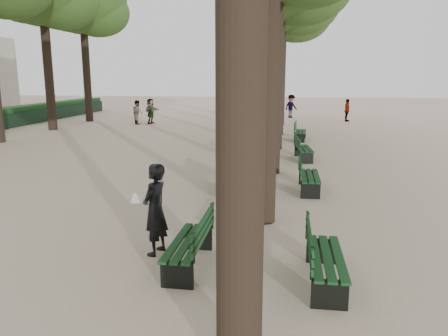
# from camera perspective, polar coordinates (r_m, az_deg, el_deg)

# --- Properties ---
(ground) EXTENTS (120.00, 120.00, 0.00)m
(ground) POSITION_cam_1_polar(r_m,az_deg,el_deg) (7.47, -8.13, -13.76)
(ground) COLOR beige
(ground) RESTS_ON ground
(tree_central_5) EXTENTS (6.00, 6.00, 9.95)m
(tree_central_5) POSITION_cam_1_polar(r_m,az_deg,el_deg) (29.77, 7.77, 20.48)
(tree_central_5) COLOR #33261C
(tree_central_5) RESTS_ON ground
(tree_far_5) EXTENTS (6.00, 6.00, 10.45)m
(tree_far_5) POSITION_cam_1_polar(r_m,az_deg,el_deg) (32.95, -18.05, 20.07)
(tree_far_5) COLOR #33261C
(tree_far_5) RESTS_ON ground
(bench_left_0) EXTENTS (0.59, 1.81, 0.92)m
(bench_left_0) POSITION_cam_1_polar(r_m,az_deg,el_deg) (7.61, -4.65, -10.90)
(bench_left_0) COLOR black
(bench_left_0) RESTS_ON ground
(bench_left_1) EXTENTS (0.72, 1.84, 0.92)m
(bench_left_1) POSITION_cam_1_polar(r_m,az_deg,el_deg) (12.58, 0.71, -1.57)
(bench_left_1) COLOR black
(bench_left_1) RESTS_ON ground
(bench_left_2) EXTENTS (0.70, 1.84, 0.92)m
(bench_left_2) POSITION_cam_1_polar(r_m,az_deg,el_deg) (17.57, 2.92, 2.33)
(bench_left_2) COLOR black
(bench_left_2) RESTS_ON ground
(bench_left_3) EXTENTS (0.68, 1.83, 0.92)m
(bench_left_3) POSITION_cam_1_polar(r_m,az_deg,el_deg) (22.63, 4.15, 4.50)
(bench_left_3) COLOR black
(bench_left_3) RESTS_ON ground
(bench_right_0) EXTENTS (0.57, 1.80, 0.92)m
(bench_right_0) POSITION_cam_1_polar(r_m,az_deg,el_deg) (7.21, 13.11, -12.56)
(bench_right_0) COLOR black
(bench_right_0) RESTS_ON ground
(bench_right_1) EXTENTS (0.58, 1.80, 0.92)m
(bench_right_1) POSITION_cam_1_polar(r_m,az_deg,el_deg) (12.58, 11.06, -1.80)
(bench_right_1) COLOR black
(bench_right_1) RESTS_ON ground
(bench_right_2) EXTENTS (0.75, 1.85, 0.92)m
(bench_right_2) POSITION_cam_1_polar(r_m,az_deg,el_deg) (17.22, 10.36, 1.95)
(bench_right_2) COLOR black
(bench_right_2) RESTS_ON ground
(bench_right_3) EXTENTS (0.69, 1.83, 0.92)m
(bench_right_3) POSITION_cam_1_polar(r_m,az_deg,el_deg) (22.39, 9.92, 4.27)
(bench_right_3) COLOR black
(bench_right_3) RESTS_ON ground
(man_with_map) EXTENTS (0.68, 0.74, 1.70)m
(man_with_map) POSITION_cam_1_polar(r_m,az_deg,el_deg) (8.04, -8.99, -5.37)
(man_with_map) COLOR black
(man_with_map) RESTS_ON ground
(pedestrian_e) EXTENTS (0.67, 1.61, 1.70)m
(pedestrian_e) POSITION_cam_1_polar(r_m,az_deg,el_deg) (30.07, -9.54, 7.34)
(pedestrian_e) COLOR #262628
(pedestrian_e) RESTS_ON ground
(pedestrian_a) EXTENTS (0.73, 0.81, 1.60)m
(pedestrian_a) POSITION_cam_1_polar(r_m,az_deg,el_deg) (29.89, -11.23, 7.16)
(pedestrian_a) COLOR #262628
(pedestrian_a) RESTS_ON ground
(pedestrian_c) EXTENTS (0.59, 0.98, 1.58)m
(pedestrian_c) POSITION_cam_1_polar(r_m,az_deg,el_deg) (32.32, 15.77, 7.27)
(pedestrian_c) COLOR #262628
(pedestrian_c) RESTS_ON ground
(pedestrian_d) EXTENTS (0.99, 0.54, 1.92)m
(pedestrian_d) POSITION_cam_1_polar(r_m,az_deg,el_deg) (34.11, 1.73, 8.23)
(pedestrian_d) COLOR #262628
(pedestrian_d) RESTS_ON ground
(pedestrian_b) EXTENTS (1.06, 1.06, 1.77)m
(pedestrian_b) POSITION_cam_1_polar(r_m,az_deg,el_deg) (34.12, 8.76, 7.97)
(pedestrian_b) COLOR #262628
(pedestrian_b) RESTS_ON ground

